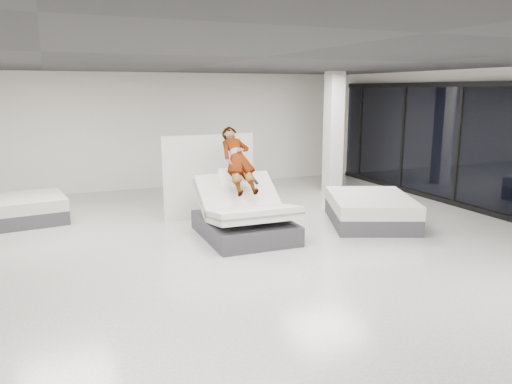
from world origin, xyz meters
TOP-DOWN VIEW (x-y plane):
  - room at (0.00, 0.00)m, footprint 14.00×14.04m
  - hero_bed at (0.30, 1.52)m, footprint 1.57×2.05m
  - person at (0.30, 1.84)m, footprint 0.60×1.39m
  - remote at (0.52, 1.48)m, footprint 0.05×0.14m
  - divider_panel at (0.13, 3.16)m, footprint 1.98×0.13m
  - flat_bed_right_far at (3.07, 1.43)m, footprint 2.28×2.56m
  - flat_bed_left_far at (-3.78, 4.27)m, footprint 2.14×1.72m
  - column at (4.00, 4.50)m, footprint 0.40×0.40m

SIDE VIEW (x-z plane):
  - flat_bed_left_far at x=-3.78m, z-range 0.00..0.54m
  - flat_bed_right_far at x=3.07m, z-range 0.00..0.58m
  - hero_bed at x=0.30m, z-range -0.23..1.00m
  - divider_panel at x=0.13m, z-range 0.00..1.80m
  - remote at x=0.52m, z-range 1.01..1.08m
  - person at x=0.30m, z-range 0.52..1.93m
  - room at x=0.00m, z-range 0.00..3.20m
  - column at x=4.00m, z-range 0.00..3.20m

